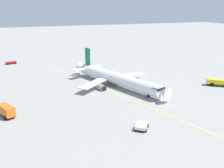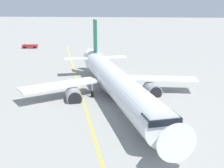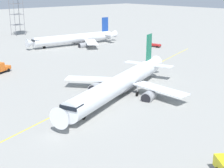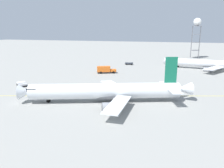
# 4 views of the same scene
# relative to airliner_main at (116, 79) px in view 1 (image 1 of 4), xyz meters

# --- Properties ---
(ground_plane) EXTENTS (600.00, 600.00, 0.00)m
(ground_plane) POSITION_rel_airliner_main_xyz_m (2.04, 1.98, -2.76)
(ground_plane) COLOR gray
(airliner_main) EXTENTS (44.28, 29.25, 12.44)m
(airliner_main) POSITION_rel_airliner_main_xyz_m (0.00, 0.00, 0.00)
(airliner_main) COLOR silver
(airliner_main) RESTS_ON ground_plane
(catering_truck_truck) EXTENTS (8.58, 5.58, 3.10)m
(catering_truck_truck) POSITION_rel_airliner_main_xyz_m (13.04, -37.06, -1.10)
(catering_truck_truck) COLOR #232326
(catering_truck_truck) RESTS_ON ground_plane
(ops_pickup_truck) EXTENTS (2.79, 5.45, 1.41)m
(ops_pickup_truck) POSITION_rel_airliner_main_xyz_m (-53.10, -35.01, -1.96)
(ops_pickup_truck) COLOR #232326
(ops_pickup_truck) RESTS_ON ground_plane
(fire_tender_truck) EXTENTS (8.36, 9.67, 2.50)m
(fire_tender_truck) POSITION_rel_airliner_main_xyz_m (14.26, 35.41, -1.23)
(fire_tender_truck) COLOR #232326
(fire_tender_truck) RESTS_ON ground_plane
(pushback_tug_truck) EXTENTS (4.75, 4.56, 1.30)m
(pushback_tug_truck) POSITION_rel_airliner_main_xyz_m (33.02, -7.19, -1.96)
(pushback_tug_truck) COLOR #232326
(pushback_tug_truck) RESTS_ON ground_plane
(taxiway_centreline) EXTENTS (123.05, 37.32, 0.01)m
(taxiway_centreline) POSITION_rel_airliner_main_xyz_m (1.42, -5.02, -2.76)
(taxiway_centreline) COLOR yellow
(taxiway_centreline) RESTS_ON ground_plane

